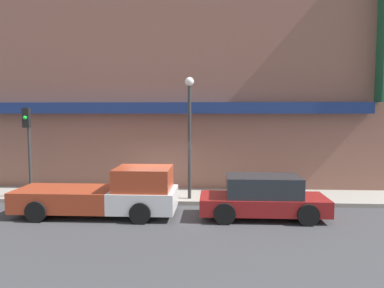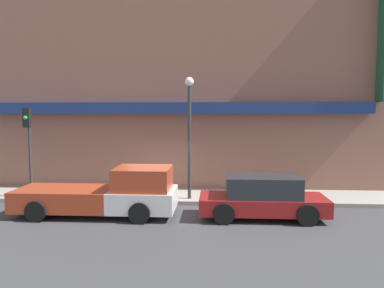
% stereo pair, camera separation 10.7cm
% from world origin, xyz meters
% --- Properties ---
extents(ground_plane, '(80.00, 80.00, 0.00)m').
position_xyz_m(ground_plane, '(0.00, 0.00, 0.00)').
color(ground_plane, '#38383A').
extents(sidewalk, '(36.00, 2.60, 0.17)m').
position_xyz_m(sidewalk, '(0.00, 1.30, 0.08)').
color(sidewalk, gray).
rests_on(sidewalk, ground).
extents(building, '(19.80, 3.80, 11.62)m').
position_xyz_m(building, '(0.02, 4.08, 5.27)').
color(building, brown).
rests_on(building, ground).
extents(pickup_truck, '(5.69, 2.18, 1.74)m').
position_xyz_m(pickup_truck, '(-1.58, -1.55, 0.77)').
color(pickup_truck, silver).
rests_on(pickup_truck, ground).
extents(parked_car, '(4.37, 1.98, 1.48)m').
position_xyz_m(parked_car, '(3.91, -1.55, 0.72)').
color(parked_car, maroon).
rests_on(parked_car, ground).
extents(fire_hydrant, '(0.19, 0.19, 0.75)m').
position_xyz_m(fire_hydrant, '(0.07, 0.81, 0.54)').
color(fire_hydrant, red).
rests_on(fire_hydrant, sidewalk).
extents(street_lamp, '(0.36, 0.36, 4.93)m').
position_xyz_m(street_lamp, '(1.21, 0.54, 3.30)').
color(street_lamp, '#2D2D2D').
rests_on(street_lamp, sidewalk).
extents(traffic_light, '(0.28, 0.42, 3.71)m').
position_xyz_m(traffic_light, '(-5.41, 0.35, 2.71)').
color(traffic_light, '#2D2D2D').
rests_on(traffic_light, sidewalk).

